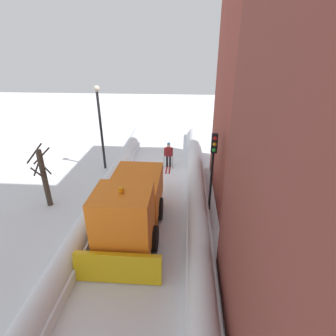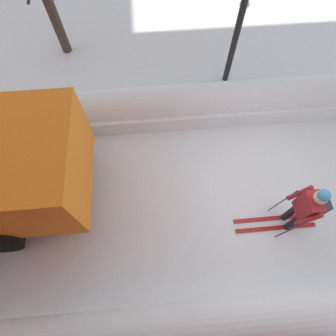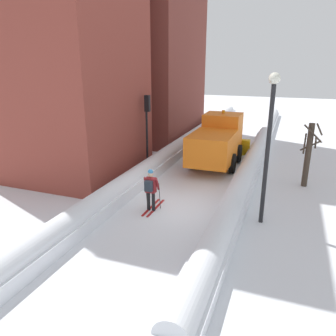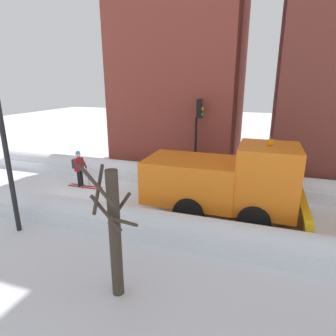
% 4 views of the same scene
% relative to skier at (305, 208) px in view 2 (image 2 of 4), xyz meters
% --- Properties ---
extents(skier, '(0.62, 1.80, 1.81)m').
position_rel_skier_xyz_m(skier, '(0.00, 0.00, 0.00)').
color(skier, black).
rests_on(skier, ground).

